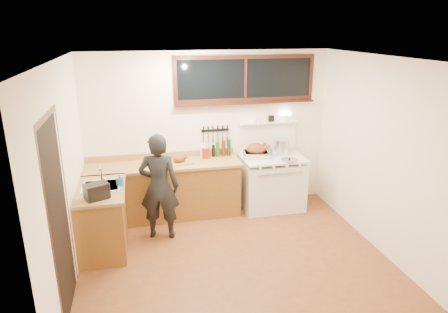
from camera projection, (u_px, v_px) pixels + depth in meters
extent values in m
cube|color=brown|center=(234.00, 258.00, 5.35)|extent=(4.00, 3.50, 0.02)
cube|color=white|center=(209.00, 131.00, 6.59)|extent=(4.00, 0.05, 2.60)
cube|color=white|center=(288.00, 236.00, 3.30)|extent=(4.00, 0.05, 2.60)
cube|color=white|center=(62.00, 179.00, 4.52)|extent=(0.05, 3.50, 2.60)
cube|color=white|center=(381.00, 155.00, 5.37)|extent=(0.05, 3.50, 2.60)
cube|color=white|center=(236.00, 56.00, 4.53)|extent=(4.00, 3.50, 0.05)
cube|color=brown|center=(164.00, 191.00, 6.39)|extent=(2.40, 0.60, 0.86)
cube|color=#A47D41|center=(163.00, 165.00, 6.24)|extent=(2.44, 0.64, 0.04)
cube|color=#A47D41|center=(161.00, 155.00, 6.50)|extent=(2.40, 0.03, 0.10)
sphere|color=#B78C38|center=(96.00, 188.00, 5.84)|extent=(0.03, 0.03, 0.03)
sphere|color=#B78C38|center=(131.00, 185.00, 5.94)|extent=(0.03, 0.03, 0.03)
sphere|color=#B78C38|center=(165.00, 182.00, 6.05)|extent=(0.03, 0.03, 0.03)
sphere|color=#B78C38|center=(197.00, 179.00, 6.15)|extent=(0.03, 0.03, 0.03)
sphere|color=#B78C38|center=(226.00, 177.00, 6.25)|extent=(0.03, 0.03, 0.03)
cube|color=brown|center=(103.00, 220.00, 5.44)|extent=(0.60, 1.05, 0.86)
cube|color=#A47D41|center=(100.00, 190.00, 5.30)|extent=(0.64, 1.09, 0.04)
cube|color=white|center=(102.00, 190.00, 5.39)|extent=(0.45, 0.40, 0.14)
cube|color=white|center=(101.00, 186.00, 5.37)|extent=(0.50, 0.45, 0.01)
cylinder|color=silver|center=(101.00, 173.00, 5.50)|extent=(0.02, 0.02, 0.24)
cylinder|color=silver|center=(100.00, 168.00, 5.39)|extent=(0.02, 0.18, 0.02)
cube|color=white|center=(272.00, 184.00, 6.73)|extent=(1.00, 0.70, 0.82)
cube|color=white|center=(273.00, 158.00, 6.58)|extent=(1.02, 0.72, 0.03)
cube|color=white|center=(279.00, 186.00, 6.38)|extent=(0.88, 0.02, 0.46)
cylinder|color=silver|center=(280.00, 174.00, 6.28)|extent=(0.75, 0.02, 0.02)
cylinder|color=white|center=(260.00, 168.00, 6.19)|extent=(0.04, 0.03, 0.04)
cylinder|color=white|center=(274.00, 167.00, 6.23)|extent=(0.04, 0.03, 0.04)
cylinder|color=white|center=(287.00, 166.00, 6.28)|extent=(0.04, 0.03, 0.04)
cylinder|color=white|center=(300.00, 165.00, 6.33)|extent=(0.04, 0.03, 0.04)
cube|color=white|center=(267.00, 137.00, 6.79)|extent=(1.00, 0.05, 0.50)
cube|color=white|center=(268.00, 123.00, 6.68)|extent=(1.00, 0.12, 0.03)
cylinder|color=white|center=(285.00, 118.00, 6.73)|extent=(0.10, 0.10, 0.10)
cube|color=#FFE5B2|center=(286.00, 113.00, 6.70)|extent=(0.17, 0.09, 0.06)
cube|color=black|center=(271.00, 119.00, 6.67)|extent=(0.09, 0.05, 0.10)
cylinder|color=white|center=(258.00, 120.00, 6.63)|extent=(0.04, 0.04, 0.09)
cylinder|color=white|center=(255.00, 120.00, 6.62)|extent=(0.04, 0.04, 0.09)
cube|color=black|center=(245.00, 79.00, 6.41)|extent=(2.20, 0.01, 0.62)
cube|color=black|center=(246.00, 57.00, 6.30)|extent=(2.32, 0.04, 0.06)
cube|color=black|center=(245.00, 100.00, 6.51)|extent=(2.32, 0.04, 0.06)
cube|color=black|center=(175.00, 81.00, 6.17)|extent=(0.06, 0.04, 0.62)
cube|color=black|center=(311.00, 77.00, 6.64)|extent=(0.06, 0.04, 0.62)
cube|color=black|center=(245.00, 79.00, 6.41)|extent=(0.04, 0.04, 0.62)
cube|color=black|center=(246.00, 103.00, 6.48)|extent=(2.32, 0.13, 0.03)
cube|color=black|center=(60.00, 220.00, 4.10)|extent=(0.01, 0.86, 2.10)
cube|color=black|center=(52.00, 244.00, 3.65)|extent=(0.01, 0.07, 2.10)
cube|color=black|center=(67.00, 201.00, 4.55)|extent=(0.01, 0.07, 2.10)
cube|color=black|center=(46.00, 117.00, 3.76)|extent=(0.01, 1.04, 0.07)
cube|color=black|center=(215.00, 130.00, 6.57)|extent=(0.46, 0.02, 0.04)
cube|color=silver|center=(203.00, 138.00, 6.55)|extent=(0.02, 0.00, 0.18)
cube|color=black|center=(203.00, 129.00, 6.51)|extent=(0.02, 0.02, 0.10)
cube|color=silver|center=(208.00, 137.00, 6.57)|extent=(0.02, 0.00, 0.18)
cube|color=black|center=(208.00, 129.00, 6.52)|extent=(0.02, 0.02, 0.10)
cube|color=silver|center=(213.00, 137.00, 6.58)|extent=(0.02, 0.00, 0.18)
cube|color=black|center=(213.00, 129.00, 6.54)|extent=(0.02, 0.02, 0.10)
cube|color=silver|center=(218.00, 137.00, 6.60)|extent=(0.03, 0.00, 0.18)
cube|color=black|center=(218.00, 129.00, 6.56)|extent=(0.02, 0.02, 0.10)
cube|color=silver|center=(222.00, 137.00, 6.62)|extent=(0.03, 0.00, 0.18)
cube|color=black|center=(222.00, 128.00, 6.57)|extent=(0.02, 0.02, 0.10)
cube|color=silver|center=(227.00, 136.00, 6.63)|extent=(0.03, 0.00, 0.18)
cube|color=black|center=(227.00, 128.00, 6.59)|extent=(0.02, 0.02, 0.10)
imported|color=black|center=(159.00, 187.00, 5.66)|extent=(0.64, 0.49, 1.56)
imported|color=blue|center=(120.00, 180.00, 5.37)|extent=(0.10, 0.10, 0.17)
cube|color=black|center=(97.00, 191.00, 4.96)|extent=(0.34, 0.29, 0.20)
cube|color=#A47D41|center=(179.00, 163.00, 6.27)|extent=(0.44, 0.37, 0.02)
ellipsoid|color=brown|center=(179.00, 159.00, 6.25)|extent=(0.24, 0.19, 0.12)
sphere|color=brown|center=(185.00, 156.00, 6.31)|extent=(0.05, 0.05, 0.05)
sphere|color=brown|center=(186.00, 158.00, 6.22)|extent=(0.05, 0.05, 0.05)
cube|color=silver|center=(256.00, 154.00, 6.54)|extent=(0.46, 0.38, 0.10)
cube|color=#3F3F42|center=(256.00, 152.00, 6.53)|extent=(0.41, 0.33, 0.03)
torus|color=silver|center=(243.00, 152.00, 6.48)|extent=(0.03, 0.10, 0.10)
torus|color=silver|center=(269.00, 151.00, 6.57)|extent=(0.03, 0.10, 0.10)
ellipsoid|color=brown|center=(256.00, 149.00, 6.51)|extent=(0.36, 0.30, 0.21)
cylinder|color=brown|center=(264.00, 149.00, 6.46)|extent=(0.12, 0.07, 0.09)
sphere|color=brown|center=(268.00, 147.00, 6.46)|extent=(0.06, 0.06, 0.06)
cylinder|color=brown|center=(261.00, 146.00, 6.60)|extent=(0.12, 0.07, 0.09)
sphere|color=brown|center=(265.00, 144.00, 6.60)|extent=(0.06, 0.06, 0.06)
cylinder|color=silver|center=(281.00, 146.00, 6.73)|extent=(0.28, 0.28, 0.25)
cylinder|color=silver|center=(273.00, 151.00, 6.67)|extent=(0.19, 0.19, 0.13)
cylinder|color=black|center=(270.00, 146.00, 6.76)|extent=(0.04, 0.17, 0.02)
cylinder|color=silver|center=(289.00, 160.00, 6.39)|extent=(0.35, 0.35, 0.02)
sphere|color=black|center=(289.00, 159.00, 6.38)|extent=(0.03, 0.03, 0.03)
cube|color=maroon|center=(206.00, 153.00, 6.49)|extent=(0.11, 0.09, 0.17)
cylinder|color=white|center=(203.00, 152.00, 6.57)|extent=(0.11, 0.11, 0.17)
cylinder|color=black|center=(209.00, 152.00, 6.54)|extent=(0.06, 0.06, 0.18)
cylinder|color=black|center=(213.00, 151.00, 6.56)|extent=(0.05, 0.05, 0.20)
cylinder|color=black|center=(218.00, 149.00, 6.57)|extent=(0.06, 0.06, 0.25)
cylinder|color=black|center=(223.00, 148.00, 6.58)|extent=(0.07, 0.07, 0.26)
cylinder|color=black|center=(229.00, 148.00, 6.60)|extent=(0.06, 0.06, 0.28)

